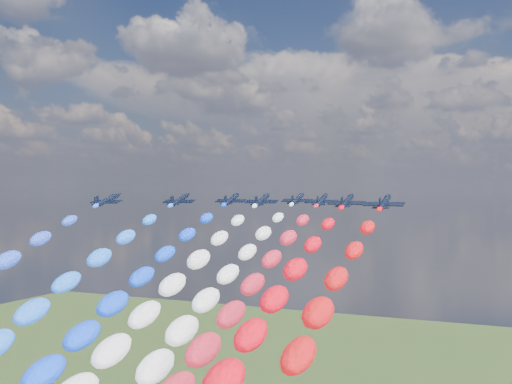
% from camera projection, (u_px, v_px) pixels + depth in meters
% --- Properties ---
extents(jet_0, '(8.69, 11.65, 5.51)m').
position_uv_depth(jet_0, '(107.00, 200.00, 159.78)').
color(jet_0, black).
extents(jet_1, '(8.77, 11.70, 5.51)m').
position_uv_depth(jet_1, '(180.00, 200.00, 164.32)').
color(jet_1, black).
extents(jet_2, '(8.90, 11.80, 5.51)m').
position_uv_depth(jet_2, '(232.00, 199.00, 172.20)').
color(jet_2, black).
extents(trail_2, '(6.83, 129.31, 62.43)m').
position_uv_depth(trail_2, '(64.00, 372.00, 112.31)').
color(trail_2, '#1041F7').
extents(jet_3, '(8.78, 11.71, 5.51)m').
position_uv_depth(jet_3, '(262.00, 200.00, 161.11)').
color(jet_3, black).
extents(jet_4, '(8.53, 11.53, 5.51)m').
position_uv_depth(jet_4, '(297.00, 199.00, 176.38)').
color(jet_4, black).
extents(trail_4, '(6.83, 129.31, 62.43)m').
position_uv_depth(trail_4, '(169.00, 366.00, 116.49)').
color(trail_4, white).
extents(jet_5, '(8.95, 11.83, 5.51)m').
position_uv_depth(jet_5, '(322.00, 200.00, 161.95)').
color(jet_5, black).
extents(jet_6, '(8.42, 11.45, 5.51)m').
position_uv_depth(jet_6, '(347.00, 201.00, 145.00)').
color(jet_6, black).
extents(jet_7, '(8.33, 11.39, 5.51)m').
position_uv_depth(jet_7, '(384.00, 202.00, 132.96)').
color(jet_7, black).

